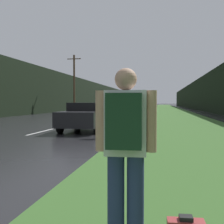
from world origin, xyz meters
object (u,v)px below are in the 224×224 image
object	(u,v)px
car_passing_far	(129,107)
delivery_truck	(137,101)
car_passing_near	(86,116)
hitchhiker_with_backpack	(125,144)
stop_sign	(126,99)

from	to	relation	value
car_passing_far	delivery_truck	xyz separation A→B (m)	(-3.94, 58.38, 0.92)
car_passing_near	delivery_truck	size ratio (longest dim) A/B	0.53
hitchhiker_with_backpack	delivery_truck	xyz separation A→B (m)	(-7.28, 88.41, 0.72)
hitchhiker_with_backpack	car_passing_far	distance (m)	30.22
hitchhiker_with_backpack	car_passing_far	world-z (taller)	hitchhiker_with_backpack
stop_sign	delivery_truck	bearing A→B (deg)	94.44
car_passing_far	car_passing_near	bearing A→B (deg)	90.00
stop_sign	hitchhiker_with_backpack	distance (m)	9.30
hitchhiker_with_backpack	delivery_truck	distance (m)	88.71
hitchhiker_with_backpack	delivery_truck	bearing A→B (deg)	92.02
stop_sign	car_passing_far	xyz separation A→B (m)	(-2.21, 20.82, -0.76)
car_passing_far	hitchhiker_with_backpack	bearing A→B (deg)	96.35
hitchhiker_with_backpack	car_passing_far	size ratio (longest dim) A/B	0.37
car_passing_far	delivery_truck	world-z (taller)	delivery_truck
car_passing_near	delivery_truck	world-z (taller)	delivery_truck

